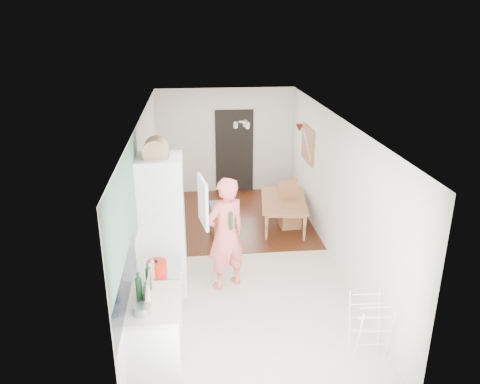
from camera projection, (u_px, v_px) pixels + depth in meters
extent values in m
cube|color=beige|center=(241.00, 259.00, 8.24)|extent=(3.20, 7.00, 0.01)
cube|color=#542313|center=(232.00, 217.00, 9.96)|extent=(3.20, 3.30, 0.01)
cube|color=slate|center=(126.00, 210.00, 5.58)|extent=(0.02, 3.00, 1.30)
cube|color=black|center=(126.00, 285.00, 5.31)|extent=(0.02, 1.90, 0.50)
cube|color=black|center=(234.00, 151.00, 11.15)|extent=(0.90, 0.04, 2.00)
cube|color=white|center=(155.00, 336.00, 5.59)|extent=(0.60, 0.90, 0.86)
cube|color=#F1E8CE|center=(153.00, 303.00, 5.43)|extent=(0.62, 0.92, 0.06)
cube|color=white|center=(159.00, 300.00, 6.29)|extent=(0.60, 0.60, 0.88)
cube|color=#B4B4B6|center=(157.00, 270.00, 6.12)|extent=(0.60, 0.60, 0.04)
cube|color=white|center=(163.00, 225.00, 7.02)|extent=(0.66, 0.66, 2.15)
cube|color=white|center=(203.00, 202.00, 6.63)|extent=(0.14, 0.56, 0.70)
cube|color=white|center=(182.00, 195.00, 6.88)|extent=(0.02, 0.52, 0.66)
cube|color=tan|center=(308.00, 144.00, 9.62)|extent=(0.03, 0.90, 0.70)
cube|color=#AD7642|center=(307.00, 144.00, 9.61)|extent=(0.00, 0.94, 0.74)
cone|color=maroon|center=(299.00, 128.00, 10.15)|extent=(0.18, 0.18, 0.16)
imported|color=#F66761|center=(226.00, 224.00, 7.07)|extent=(0.93, 0.82, 2.14)
imported|color=#AD7642|center=(285.00, 214.00, 9.52)|extent=(0.91, 1.42, 0.47)
cube|color=slate|center=(221.00, 209.00, 9.02)|extent=(0.46, 0.46, 0.19)
cylinder|color=red|center=(157.00, 267.00, 5.99)|extent=(0.28, 0.28, 0.15)
cylinder|color=#B4B4B6|center=(142.00, 310.00, 5.18)|extent=(0.23, 0.23, 0.10)
cylinder|color=#1A4321|center=(231.00, 221.00, 6.90)|extent=(0.06, 0.06, 0.27)
cylinder|color=#1A4321|center=(139.00, 290.00, 5.35)|extent=(0.09, 0.09, 0.31)
cylinder|color=#1A4321|center=(149.00, 279.00, 5.60)|extent=(0.07, 0.07, 0.29)
cylinder|color=silver|center=(146.00, 293.00, 5.40)|extent=(0.10, 0.10, 0.20)
cylinder|color=tan|center=(150.00, 276.00, 5.73)|extent=(0.07, 0.07, 0.22)
cylinder|color=tan|center=(153.00, 271.00, 5.87)|extent=(0.07, 0.07, 0.20)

